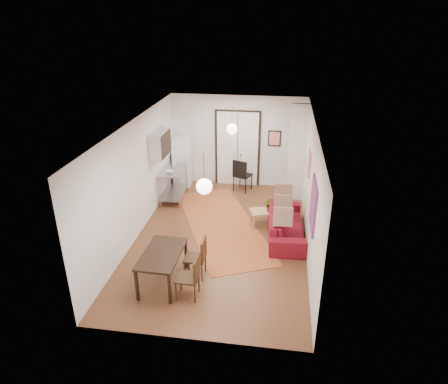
# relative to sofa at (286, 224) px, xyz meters

# --- Properties ---
(floor) EXTENTS (7.00, 7.00, 0.00)m
(floor) POSITION_rel_sofa_xyz_m (-1.60, -0.31, -0.32)
(floor) COLOR brown
(floor) RESTS_ON ground
(ceiling) EXTENTS (4.20, 7.00, 0.02)m
(ceiling) POSITION_rel_sofa_xyz_m (-1.60, -0.31, 2.58)
(ceiling) COLOR white
(ceiling) RESTS_ON wall_back
(wall_back) EXTENTS (4.20, 0.02, 2.90)m
(wall_back) POSITION_rel_sofa_xyz_m (-1.60, 3.19, 1.13)
(wall_back) COLOR white
(wall_back) RESTS_ON floor
(wall_front) EXTENTS (4.20, 0.02, 2.90)m
(wall_front) POSITION_rel_sofa_xyz_m (-1.60, -3.81, 1.13)
(wall_front) COLOR white
(wall_front) RESTS_ON floor
(wall_left) EXTENTS (0.02, 7.00, 2.90)m
(wall_left) POSITION_rel_sofa_xyz_m (-3.70, -0.31, 1.13)
(wall_left) COLOR white
(wall_left) RESTS_ON floor
(wall_right) EXTENTS (0.02, 7.00, 2.90)m
(wall_right) POSITION_rel_sofa_xyz_m (0.50, -0.31, 1.13)
(wall_right) COLOR white
(wall_right) RESTS_ON floor
(double_doors) EXTENTS (1.44, 0.06, 2.50)m
(double_doors) POSITION_rel_sofa_xyz_m (-1.60, 3.15, 0.88)
(double_doors) COLOR white
(double_doors) RESTS_ON wall_back
(stub_partition) EXTENTS (0.50, 0.10, 2.90)m
(stub_partition) POSITION_rel_sofa_xyz_m (0.25, 2.24, 1.13)
(stub_partition) COLOR white
(stub_partition) RESTS_ON floor
(wall_cabinet) EXTENTS (0.35, 1.00, 0.70)m
(wall_cabinet) POSITION_rel_sofa_xyz_m (-3.52, 1.19, 1.58)
(wall_cabinet) COLOR silver
(wall_cabinet) RESTS_ON wall_left
(painting_popart) EXTENTS (0.05, 1.00, 1.00)m
(painting_popart) POSITION_rel_sofa_xyz_m (0.47, -1.56, 1.33)
(painting_popart) COLOR red
(painting_popart) RESTS_ON wall_right
(painting_abstract) EXTENTS (0.05, 0.50, 0.60)m
(painting_abstract) POSITION_rel_sofa_xyz_m (0.47, 0.49, 1.48)
(painting_abstract) COLOR #ECE2C4
(painting_abstract) RESTS_ON wall_right
(poster_back) EXTENTS (0.40, 0.03, 0.50)m
(poster_back) POSITION_rel_sofa_xyz_m (-0.45, 3.16, 1.28)
(poster_back) COLOR red
(poster_back) RESTS_ON wall_back
(print_left) EXTENTS (0.03, 0.44, 0.54)m
(print_left) POSITION_rel_sofa_xyz_m (-3.67, 1.69, 1.63)
(print_left) COLOR #A26843
(print_left) RESTS_ON wall_left
(pendant_back) EXTENTS (0.30, 0.30, 0.80)m
(pendant_back) POSITION_rel_sofa_xyz_m (-1.60, 1.69, 1.93)
(pendant_back) COLOR silver
(pendant_back) RESTS_ON ceiling
(pendant_front) EXTENTS (0.30, 0.30, 0.80)m
(pendant_front) POSITION_rel_sofa_xyz_m (-1.60, -2.31, 1.93)
(pendant_front) COLOR silver
(pendant_front) RESTS_ON ceiling
(kilim_rug) EXTENTS (3.32, 4.77, 0.01)m
(kilim_rug) POSITION_rel_sofa_xyz_m (-1.69, 0.33, -0.32)
(kilim_rug) COLOR #BA572E
(kilim_rug) RESTS_ON floor
(sofa) EXTENTS (0.97, 2.24, 0.64)m
(sofa) POSITION_rel_sofa_xyz_m (0.00, 0.00, 0.00)
(sofa) COLOR maroon
(sofa) RESTS_ON floor
(coffee_table) EXTENTS (0.93, 0.68, 0.37)m
(coffee_table) POSITION_rel_sofa_xyz_m (-0.53, 0.59, -0.00)
(coffee_table) COLOR tan
(coffee_table) RESTS_ON floor
(potted_plant) EXTENTS (0.36, 0.39, 0.36)m
(potted_plant) POSITION_rel_sofa_xyz_m (-0.43, 0.59, 0.23)
(potted_plant) COLOR #2D5C29
(potted_plant) RESTS_ON coffee_table
(kitchen_counter) EXTENTS (0.70, 1.30, 0.98)m
(kitchen_counter) POSITION_rel_sofa_xyz_m (-3.35, 1.72, 0.32)
(kitchen_counter) COLOR #A5A7A9
(kitchen_counter) RESTS_ON floor
(bowl) EXTENTS (0.24, 0.24, 0.06)m
(bowl) POSITION_rel_sofa_xyz_m (-3.35, 1.42, 0.68)
(bowl) COLOR beige
(bowl) RESTS_ON kitchen_counter
(soap_bottle) EXTENTS (0.10, 0.10, 0.20)m
(soap_bottle) POSITION_rel_sofa_xyz_m (-3.35, 1.97, 0.76)
(soap_bottle) COLOR #54A2B6
(soap_bottle) RESTS_ON kitchen_counter
(fridge) EXTENTS (0.59, 0.59, 1.56)m
(fridge) POSITION_rel_sofa_xyz_m (-3.35, 2.84, 0.46)
(fridge) COLOR white
(fridge) RESTS_ON floor
(dining_table) EXTENTS (0.79, 1.34, 0.73)m
(dining_table) POSITION_rel_sofa_xyz_m (-2.51, -2.32, 0.33)
(dining_table) COLOR black
(dining_table) RESTS_ON floor
(dining_chair_near) EXTENTS (0.45, 0.62, 0.91)m
(dining_chair_near) POSITION_rel_sofa_xyz_m (-1.91, -1.88, 0.20)
(dining_chair_near) COLOR #3B2312
(dining_chair_near) RESTS_ON floor
(dining_chair_far) EXTENTS (0.45, 0.62, 0.91)m
(dining_chair_far) POSITION_rel_sofa_xyz_m (-1.91, -2.58, 0.20)
(dining_chair_far) COLOR #3B2312
(dining_chair_far) RESTS_ON floor
(black_side_chair) EXTENTS (0.63, 0.64, 1.05)m
(black_side_chair) POSITION_rel_sofa_xyz_m (-1.37, 2.77, 0.30)
(black_side_chair) COLOR black
(black_side_chair) RESTS_ON floor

